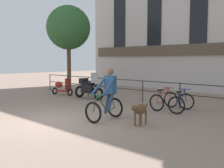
{
  "coord_description": "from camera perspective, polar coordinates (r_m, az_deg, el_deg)",
  "views": [
    {
      "loc": [
        7.13,
        -4.42,
        1.96
      ],
      "look_at": [
        0.27,
        2.86,
        1.05
      ],
      "focal_mm": 42.0,
      "sensor_mm": 36.0,
      "label": 1
    }
  ],
  "objects": [
    {
      "name": "canal_railing",
      "position": [
        12.04,
        6.7,
        -0.8
      ],
      "size": [
        15.05,
        0.05,
        1.05
      ],
      "color": "#2D2B28",
      "rests_on": "ground_plane"
    },
    {
      "name": "ground_plane",
      "position": [
        8.61,
        -14.67,
        -8.13
      ],
      "size": [
        60.0,
        60.0,
        0.0
      ],
      "primitive_type": "plane",
      "color": "gray"
    },
    {
      "name": "parked_bicycle_mid_left",
      "position": [
        10.3,
        14.88,
        -3.92
      ],
      "size": [
        0.82,
        1.19,
        0.86
      ],
      "rotation": [
        0.0,
        0.0,
        3.29
      ],
      "color": "black",
      "rests_on": "ground_plane"
    },
    {
      "name": "parked_scooter",
      "position": [
        14.99,
        -10.9,
        -0.63
      ],
      "size": [
        1.33,
        0.59,
        0.96
      ],
      "rotation": [
        0.0,
        0.0,
        1.73
      ],
      "color": "black",
      "rests_on": "ground_plane"
    },
    {
      "name": "dog",
      "position": [
        7.92,
        6.07,
        -5.62
      ],
      "size": [
        0.32,
        0.89,
        0.66
      ],
      "rotation": [
        0.0,
        0.0,
        0.09
      ],
      "color": "brown",
      "rests_on": "ground_plane"
    },
    {
      "name": "parked_bicycle_near_lamp",
      "position": [
        10.68,
        11.23,
        -3.52
      ],
      "size": [
        0.67,
        1.11,
        0.86
      ],
      "rotation": [
        0.0,
        0.0,
        3.15
      ],
      "color": "black",
      "rests_on": "ground_plane"
    },
    {
      "name": "cyclist_with_bike",
      "position": [
        8.65,
        -1.07,
        -2.76
      ],
      "size": [
        0.78,
        1.22,
        1.7
      ],
      "rotation": [
        0.0,
        0.0,
        0.08
      ],
      "color": "black",
      "rests_on": "ground_plane"
    },
    {
      "name": "parked_motorcycle",
      "position": [
        13.34,
        -5.11,
        -0.83
      ],
      "size": [
        1.61,
        0.66,
        1.35
      ],
      "rotation": [
        0.0,
        0.0,
        1.54
      ],
      "color": "black",
      "rests_on": "ground_plane"
    },
    {
      "name": "tree_canalside_left",
      "position": [
        17.62,
        -9.46,
        11.94
      ],
      "size": [
        2.85,
        2.85,
        5.49
      ],
      "color": "brown",
      "rests_on": "ground_plane"
    },
    {
      "name": "building_facade",
      "position": [
        17.31,
        18.86,
        16.14
      ],
      "size": [
        18.0,
        0.72,
        10.7
      ],
      "color": "beige",
      "rests_on": "ground_plane"
    }
  ]
}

